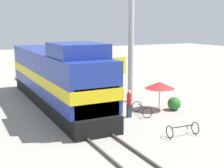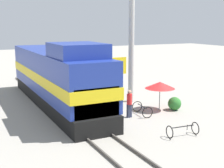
{
  "view_description": "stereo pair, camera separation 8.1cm",
  "coord_description": "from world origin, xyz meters",
  "px_view_note": "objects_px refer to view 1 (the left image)",
  "views": [
    {
      "loc": [
        -6.53,
        -17.12,
        5.98
      ],
      "look_at": [
        1.2,
        -1.88,
        2.68
      ],
      "focal_mm": 50.0,
      "sensor_mm": 36.0,
      "label": 1
    },
    {
      "loc": [
        -6.46,
        -17.16,
        5.98
      ],
      "look_at": [
        1.2,
        -1.88,
        2.68
      ],
      "focal_mm": 50.0,
      "sensor_mm": 36.0,
      "label": 2
    }
  ],
  "objects_px": {
    "vendor_umbrella": "(160,85)",
    "person_bystander": "(129,102)",
    "utility_pole": "(131,31)",
    "locomotive": "(57,78)",
    "billboard_sign": "(116,68)",
    "bicycle": "(142,109)",
    "bicycle_spare": "(183,130)"
  },
  "relations": [
    {
      "from": "vendor_umbrella",
      "to": "bicycle_spare",
      "type": "relative_size",
      "value": 1.2
    },
    {
      "from": "locomotive",
      "to": "bicycle",
      "type": "distance_m",
      "value": 6.69
    },
    {
      "from": "person_bystander",
      "to": "bicycle_spare",
      "type": "height_order",
      "value": "person_bystander"
    },
    {
      "from": "person_bystander",
      "to": "billboard_sign",
      "type": "bearing_deg",
      "value": 70.83
    },
    {
      "from": "bicycle",
      "to": "bicycle_spare",
      "type": "xyz_separation_m",
      "value": [
        -0.21,
        -4.45,
        -0.03
      ]
    },
    {
      "from": "bicycle_spare",
      "to": "bicycle",
      "type": "bearing_deg",
      "value": 1.71
    },
    {
      "from": "bicycle",
      "to": "bicycle_spare",
      "type": "relative_size",
      "value": 0.99
    },
    {
      "from": "billboard_sign",
      "to": "bicycle",
      "type": "bearing_deg",
      "value": -99.4
    },
    {
      "from": "vendor_umbrella",
      "to": "bicycle_spare",
      "type": "height_order",
      "value": "vendor_umbrella"
    },
    {
      "from": "bicycle_spare",
      "to": "billboard_sign",
      "type": "bearing_deg",
      "value": -2.04
    },
    {
      "from": "person_bystander",
      "to": "bicycle",
      "type": "distance_m",
      "value": 1.23
    },
    {
      "from": "locomotive",
      "to": "bicycle_spare",
      "type": "height_order",
      "value": "locomotive"
    },
    {
      "from": "locomotive",
      "to": "person_bystander",
      "type": "distance_m",
      "value": 6.0
    },
    {
      "from": "utility_pole",
      "to": "bicycle",
      "type": "xyz_separation_m",
      "value": [
        -1.15,
        -3.51,
        -5.09
      ]
    },
    {
      "from": "billboard_sign",
      "to": "bicycle_spare",
      "type": "bearing_deg",
      "value": -96.46
    },
    {
      "from": "vendor_umbrella",
      "to": "billboard_sign",
      "type": "relative_size",
      "value": 0.64
    },
    {
      "from": "billboard_sign",
      "to": "bicycle",
      "type": "distance_m",
      "value": 6.02
    },
    {
      "from": "locomotive",
      "to": "bicycle",
      "type": "bearing_deg",
      "value": -47.54
    },
    {
      "from": "vendor_umbrella",
      "to": "person_bystander",
      "type": "relative_size",
      "value": 1.15
    },
    {
      "from": "locomotive",
      "to": "person_bystander",
      "type": "xyz_separation_m",
      "value": [
        3.3,
        -4.88,
        -1.14
      ]
    },
    {
      "from": "utility_pole",
      "to": "locomotive",
      "type": "bearing_deg",
      "value": 167.24
    },
    {
      "from": "billboard_sign",
      "to": "locomotive",
      "type": "bearing_deg",
      "value": -171.01
    },
    {
      "from": "vendor_umbrella",
      "to": "bicycle",
      "type": "bearing_deg",
      "value": -163.81
    },
    {
      "from": "locomotive",
      "to": "vendor_umbrella",
      "type": "distance_m",
      "value": 7.45
    },
    {
      "from": "locomotive",
      "to": "person_bystander",
      "type": "bearing_deg",
      "value": -55.95
    },
    {
      "from": "billboard_sign",
      "to": "utility_pole",
      "type": "bearing_deg",
      "value": -83.87
    },
    {
      "from": "utility_pole",
      "to": "person_bystander",
      "type": "xyz_separation_m",
      "value": [
        -2.21,
        -3.63,
        -4.48
      ]
    },
    {
      "from": "billboard_sign",
      "to": "person_bystander",
      "type": "relative_size",
      "value": 1.81
    },
    {
      "from": "vendor_umbrella",
      "to": "locomotive",
      "type": "bearing_deg",
      "value": 145.18
    },
    {
      "from": "utility_pole",
      "to": "bicycle",
      "type": "height_order",
      "value": "utility_pole"
    },
    {
      "from": "billboard_sign",
      "to": "bicycle_spare",
      "type": "distance_m",
      "value": 10.31
    },
    {
      "from": "locomotive",
      "to": "vendor_umbrella",
      "type": "bearing_deg",
      "value": -34.82
    }
  ]
}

